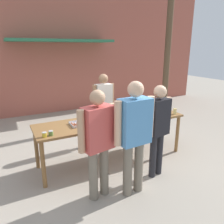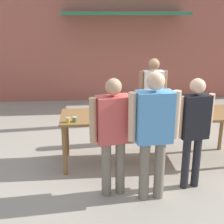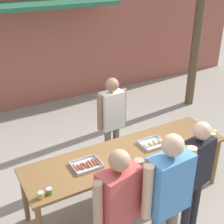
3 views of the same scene
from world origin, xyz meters
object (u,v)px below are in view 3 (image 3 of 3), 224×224
at_px(condiment_jar_mustard, 41,195).
at_px(person_customer_with_cup, 196,170).
at_px(person_customer_holding_hotdog, 119,206).
at_px(person_customer_waiting_in_line, 168,194).
at_px(food_tray_sausages, 86,165).
at_px(food_tray_buns, 153,143).
at_px(person_server_behind_table, 112,116).
at_px(condiment_jar_ketchup, 49,191).
at_px(beer_cup, 214,134).

xyz_separation_m(condiment_jar_mustard, person_customer_with_cup, (1.76, -0.58, 0.08)).
xyz_separation_m(person_customer_holding_hotdog, person_customer_waiting_in_line, (0.51, -0.16, 0.06)).
bearing_deg(food_tray_sausages, condiment_jar_mustard, -157.49).
distance_m(condiment_jar_mustard, person_customer_with_cup, 1.85).
bearing_deg(food_tray_buns, person_server_behind_table, 103.92).
bearing_deg(person_customer_with_cup, person_customer_waiting_in_line, 10.10).
bearing_deg(condiment_jar_mustard, condiment_jar_ketchup, 9.19).
distance_m(food_tray_sausages, condiment_jar_mustard, 0.75).
distance_m(food_tray_sausages, beer_cup, 1.99).
distance_m(beer_cup, person_customer_with_cup, 1.07).
xyz_separation_m(person_customer_with_cup, person_customer_waiting_in_line, (-0.62, -0.23, 0.07)).
xyz_separation_m(beer_cup, person_customer_holding_hotdog, (-2.03, -0.65, 0.06)).
bearing_deg(person_customer_waiting_in_line, condiment_jar_mustard, -39.23).
distance_m(person_customer_with_cup, person_customer_waiting_in_line, 0.67).
bearing_deg(person_customer_holding_hotdog, person_server_behind_table, -129.28).
relative_size(condiment_jar_ketchup, beer_cup, 0.65).
height_order(food_tray_sausages, food_tray_buns, food_tray_buns).
distance_m(condiment_jar_mustard, person_customer_holding_hotdog, 0.91).
distance_m(person_server_behind_table, person_customer_with_cup, 1.71).
relative_size(food_tray_sausages, person_customer_holding_hotdog, 0.22).
xyz_separation_m(person_server_behind_table, person_customer_waiting_in_line, (-0.41, -1.93, 0.06)).
height_order(condiment_jar_mustard, person_customer_with_cup, person_customer_with_cup).
xyz_separation_m(condiment_jar_ketchup, person_server_behind_table, (1.44, 1.10, 0.09)).
bearing_deg(food_tray_buns, person_customer_holding_hotdog, -140.17).
bearing_deg(person_customer_waiting_in_line, food_tray_sausages, -71.82).
bearing_deg(food_tray_sausages, person_customer_waiting_in_line, -68.01).
height_order(person_server_behind_table, person_customer_holding_hotdog, person_customer_holding_hotdog).
height_order(food_tray_sausages, condiment_jar_mustard, condiment_jar_mustard).
distance_m(condiment_jar_mustard, condiment_jar_ketchup, 0.10).
bearing_deg(person_customer_with_cup, beer_cup, -157.68).
relative_size(food_tray_buns, beer_cup, 3.03).
height_order(food_tray_buns, beer_cup, beer_cup).
bearing_deg(beer_cup, condiment_jar_mustard, -179.98).
xyz_separation_m(condiment_jar_mustard, person_customer_waiting_in_line, (1.14, -0.81, 0.15)).
xyz_separation_m(food_tray_buns, condiment_jar_mustard, (-1.75, -0.28, 0.02)).
distance_m(person_server_behind_table, person_customer_holding_hotdog, 1.99).
relative_size(beer_cup, person_customer_with_cup, 0.07).
xyz_separation_m(food_tray_sausages, person_server_behind_table, (0.85, 0.83, 0.12)).
bearing_deg(person_customer_with_cup, condiment_jar_ketchup, -29.94).
height_order(condiment_jar_ketchup, person_customer_with_cup, person_customer_with_cup).
xyz_separation_m(condiment_jar_mustard, person_server_behind_table, (1.54, 1.12, 0.09)).
bearing_deg(person_customer_holding_hotdog, food_tray_buns, -152.15).
relative_size(condiment_jar_mustard, person_customer_waiting_in_line, 0.04).
xyz_separation_m(condiment_jar_mustard, beer_cup, (2.66, 0.00, 0.02)).
bearing_deg(food_tray_sausages, beer_cup, -8.27).
relative_size(condiment_jar_ketchup, person_customer_with_cup, 0.05).
distance_m(food_tray_buns, beer_cup, 0.96).
height_order(food_tray_sausages, condiment_jar_ketchup, condiment_jar_ketchup).
distance_m(food_tray_sausages, person_customer_with_cup, 1.37).
bearing_deg(person_customer_waiting_in_line, person_customer_holding_hotdog, -20.96).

